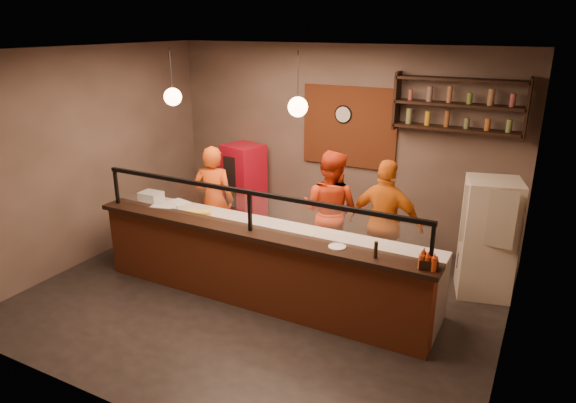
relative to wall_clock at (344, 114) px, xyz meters
The scene contains 29 objects.
floor 3.24m from the wall_clock, 92.33° to the right, with size 6.00×6.00×0.00m, color black.
ceiling 2.70m from the wall_clock, 92.33° to the right, with size 6.00×6.00×0.00m, color #362E2A.
wall_back 0.51m from the wall_clock, 158.20° to the left, with size 6.00×6.00×0.00m, color #735E54.
wall_left 3.99m from the wall_clock, 141.57° to the right, with size 5.00×5.00×0.00m, color #735E54.
wall_right 3.84m from the wall_clock, 40.31° to the right, with size 5.00×5.00×0.00m, color #735E54.
wall_front 4.99m from the wall_clock, 91.16° to the right, with size 6.00×6.00×0.00m, color #735E54.
brick_patch 0.22m from the wall_clock, ahead, with size 1.60×0.04×1.30m, color brown.
service_counter 3.19m from the wall_clock, 92.08° to the right, with size 4.60×0.25×1.00m, color brown.
counter_ledge 2.96m from the wall_clock, 92.08° to the right, with size 4.70×0.37×0.06m, color black.
worktop_cabinet 2.81m from the wall_clock, 92.53° to the right, with size 4.60×0.75×0.85m, color gray.
worktop 2.57m from the wall_clock, 92.53° to the right, with size 4.60×0.75×0.05m, color beige.
sneeze_guard 2.86m from the wall_clock, 92.08° to the right, with size 4.50×0.05×0.52m.
wall_shelving 1.83m from the wall_clock, ahead, with size 1.84×0.28×0.85m.
wall_clock is the anchor object (origin of this frame).
pendant_left 2.81m from the wall_clock, 125.30° to the right, with size 0.24×0.24×0.77m.
pendant_right 2.32m from the wall_clock, 82.44° to the right, with size 0.24×0.24×0.77m.
cook_left 2.50m from the wall_clock, 133.48° to the right, with size 0.64×0.42×1.74m, color #E55215.
cook_mid 1.78m from the wall_clock, 75.02° to the right, with size 0.88×0.69×1.81m, color red.
cook_right 2.16m from the wall_clock, 48.24° to the right, with size 1.05×0.44×1.79m, color orange.
fridge 2.99m from the wall_clock, 21.81° to the right, with size 0.67×0.62×1.61m, color beige.
red_cooler 2.24m from the wall_clock, 169.96° to the right, with size 0.63×0.58×1.47m, color red.
pizza_dough 2.55m from the wall_clock, 82.91° to the right, with size 0.47×0.47×0.01m, color beige.
prep_tub_a 3.32m from the wall_clock, 136.12° to the right, with size 0.32×0.26×0.16m, color silver.
prep_tub_b 3.02m from the wall_clock, 125.20° to the right, with size 0.29×0.23×0.15m, color white.
prep_tub_c 3.23m from the wall_clock, 123.62° to the right, with size 0.32×0.26×0.16m, color silver.
rolling_pin 2.86m from the wall_clock, 119.64° to the right, with size 0.06×0.06×0.37m, color yellow.
condiment_caddy 3.61m from the wall_clock, 52.85° to the right, with size 0.20×0.15×0.11m, color black.
pepper_mill 3.33m from the wall_clock, 61.29° to the right, with size 0.04×0.04×0.19m, color black.
small_plate 3.10m from the wall_clock, 68.94° to the right, with size 0.20×0.20×0.01m, color silver.
Camera 1 is at (3.15, -5.31, 3.50)m, focal length 32.00 mm.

